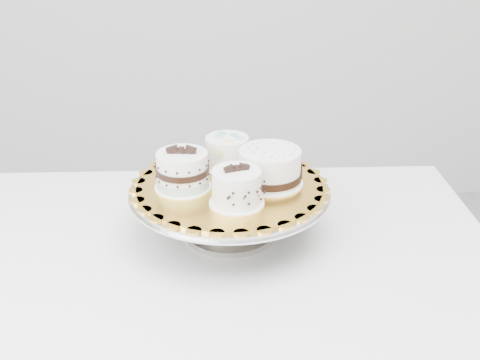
{
  "coord_description": "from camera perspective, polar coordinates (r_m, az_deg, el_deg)",
  "views": [
    {
      "loc": [
        -0.19,
        -0.8,
        1.38
      ],
      "look_at": [
        -0.06,
        0.24,
        0.87
      ],
      "focal_mm": 45.0,
      "sensor_mm": 36.0,
      "label": 1
    }
  ],
  "objects": [
    {
      "name": "cake_dots",
      "position": [
        1.24,
        -1.23,
        2.68
      ],
      "size": [
        0.12,
        0.12,
        0.07
      ],
      "rotation": [
        0.0,
        0.0,
        0.41
      ],
      "color": "white",
      "rests_on": "cake_board"
    },
    {
      "name": "cake_ribbon",
      "position": [
        1.17,
        2.89,
        1.17
      ],
      "size": [
        0.14,
        0.14,
        0.07
      ],
      "rotation": [
        0.0,
        0.0,
        -0.21
      ],
      "color": "white",
      "rests_on": "cake_board"
    },
    {
      "name": "cake_banded",
      "position": [
        1.15,
        -5.48,
        0.79
      ],
      "size": [
        0.11,
        0.11,
        0.09
      ],
      "rotation": [
        0.0,
        0.0,
        -0.17
      ],
      "color": "white",
      "rests_on": "cake_board"
    },
    {
      "name": "cake_stand",
      "position": [
        1.19,
        -0.98,
        -2.13
      ],
      "size": [
        0.39,
        0.39,
        0.11
      ],
      "color": "gray",
      "rests_on": "table"
    },
    {
      "name": "cake_board",
      "position": [
        1.17,
        -0.99,
        -0.57
      ],
      "size": [
        0.41,
        0.41,
        0.01
      ],
      "primitive_type": "cylinder",
      "rotation": [
        0.0,
        0.0,
        0.13
      ],
      "color": "gold",
      "rests_on": "cake_stand"
    },
    {
      "name": "cake_swirl",
      "position": [
        1.09,
        -0.32,
        -0.77
      ],
      "size": [
        0.11,
        0.11,
        0.08
      ],
      "rotation": [
        0.0,
        0.0,
        0.23
      ],
      "color": "white",
      "rests_on": "cake_board"
    },
    {
      "name": "table",
      "position": [
        1.22,
        -2.54,
        -10.17
      ],
      "size": [
        1.18,
        0.84,
        0.75
      ],
      "rotation": [
        0.0,
        0.0,
        -0.08
      ],
      "color": "white",
      "rests_on": "floor"
    }
  ]
}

